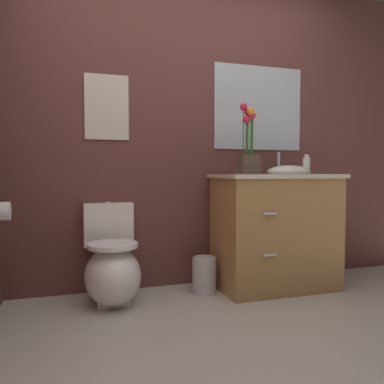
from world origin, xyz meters
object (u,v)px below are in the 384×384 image
object	(u,v)px
toilet	(112,268)
wall_mirror	(259,108)
soap_bottle	(307,165)
toilet_paper_roll	(0,211)
vanity_cabinet	(275,230)
trash_bin	(204,275)
wall_poster	(107,107)
flower_vase	(248,149)

from	to	relation	value
toilet	wall_mirror	distance (m)	1.76
soap_bottle	toilet_paper_roll	world-z (taller)	soap_bottle
vanity_cabinet	wall_mirror	bearing A→B (deg)	90.51
trash_bin	toilet_paper_roll	size ratio (longest dim) A/B	2.47
wall_mirror	wall_poster	bearing A→B (deg)	180.00
flower_vase	vanity_cabinet	bearing A→B (deg)	9.73
vanity_cabinet	toilet_paper_roll	world-z (taller)	vanity_cabinet
flower_vase	wall_poster	size ratio (longest dim) A/B	1.10
trash_bin	wall_poster	xyz separation A→B (m)	(-0.68, 0.26, 1.26)
wall_poster	toilet_paper_roll	xyz separation A→B (m)	(-0.66, -0.46, -0.71)
toilet	trash_bin	size ratio (longest dim) A/B	2.54
flower_vase	wall_mirror	size ratio (longest dim) A/B	0.66
soap_bottle	trash_bin	distance (m)	1.22
flower_vase	toilet_paper_roll	bearing A→B (deg)	-175.70
toilet_paper_roll	flower_vase	bearing A→B (deg)	4.30
wall_mirror	toilet	bearing A→B (deg)	-167.99
trash_bin	flower_vase	bearing A→B (deg)	-14.39
wall_poster	toilet_paper_roll	world-z (taller)	wall_poster
wall_mirror	toilet_paper_roll	size ratio (longest dim) A/B	7.27
vanity_cabinet	soap_bottle	distance (m)	0.60
soap_bottle	wall_poster	world-z (taller)	wall_poster
soap_bottle	wall_poster	distance (m)	1.65
flower_vase	wall_mirror	xyz separation A→B (m)	(0.26, 0.34, 0.37)
toilet	toilet_paper_roll	size ratio (longest dim) A/B	6.27
soap_bottle	vanity_cabinet	bearing A→B (deg)	-170.94
toilet	vanity_cabinet	world-z (taller)	vanity_cabinet
flower_vase	trash_bin	bearing A→B (deg)	165.61
vanity_cabinet	wall_poster	world-z (taller)	wall_poster
trash_bin	toilet_paper_roll	xyz separation A→B (m)	(-1.35, -0.21, 0.54)
flower_vase	soap_bottle	world-z (taller)	flower_vase
toilet	soap_bottle	size ratio (longest dim) A/B	4.31
wall_mirror	toilet_paper_roll	world-z (taller)	wall_mirror
toilet	soap_bottle	xyz separation A→B (m)	(1.57, 0.02, 0.72)
trash_bin	toilet_paper_roll	bearing A→B (deg)	-171.30
vanity_cabinet	trash_bin	bearing A→B (deg)	176.44
vanity_cabinet	flower_vase	xyz separation A→B (m)	(-0.26, -0.05, 0.62)
soap_bottle	toilet_paper_roll	distance (m)	2.26
flower_vase	wall_mirror	world-z (taller)	wall_mirror
toilet	flower_vase	xyz separation A→B (m)	(1.00, -0.07, 0.84)
trash_bin	wall_poster	world-z (taller)	wall_poster
wall_poster	wall_mirror	world-z (taller)	wall_mirror
toilet	wall_mirror	size ratio (longest dim) A/B	0.86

